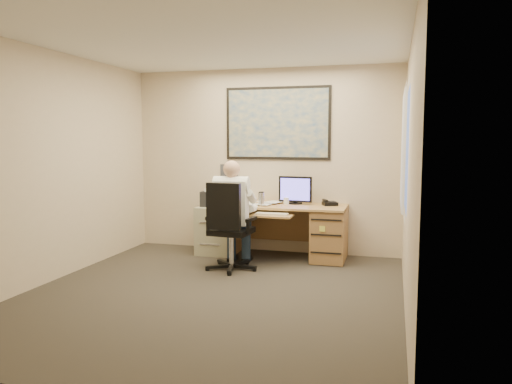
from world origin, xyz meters
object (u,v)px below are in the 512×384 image
(desk, at_px, (312,227))
(person, at_px, (232,215))
(filing_cabinet, at_px, (217,225))
(office_chair, at_px, (231,245))

(desk, height_order, person, person)
(desk, height_order, filing_cabinet, desk)
(filing_cabinet, bearing_deg, office_chair, -61.52)
(person, bearing_deg, desk, 37.66)
(filing_cabinet, xyz_separation_m, person, (0.51, -0.81, 0.29))
(office_chair, distance_m, person, 0.38)
(office_chair, xyz_separation_m, person, (-0.00, 0.08, 0.37))
(office_chair, bearing_deg, person, 98.18)
(desk, relative_size, office_chair, 1.41)
(desk, xyz_separation_m, person, (-0.90, -0.80, 0.25))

